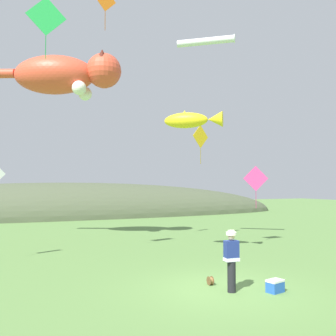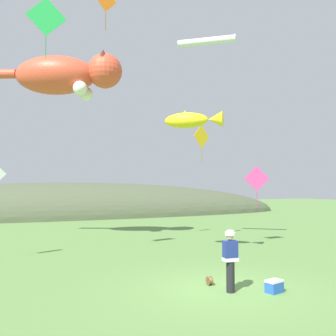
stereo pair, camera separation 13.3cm
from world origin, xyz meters
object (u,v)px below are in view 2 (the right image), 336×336
at_px(picnic_cooler, 274,286).
at_px(kite_giant_cat, 66,75).
at_px(kite_fish_windsock, 193,120).
at_px(kite_tube_streamer, 207,41).
at_px(kite_diamond_orange, 106,0).
at_px(kite_diamond_green, 46,17).
at_px(festival_attendant, 230,259).
at_px(kite_spool, 209,281).
at_px(kite_diamond_gold, 202,137).
at_px(kite_diamond_pink, 257,179).

relative_size(picnic_cooler, kite_giant_cat, 0.07).
xyz_separation_m(kite_fish_windsock, kite_tube_streamer, (1.91, 2.11, 4.53)).
relative_size(picnic_cooler, kite_diamond_orange, 0.27).
bearing_deg(kite_fish_windsock, kite_diamond_green, 174.66).
bearing_deg(festival_attendant, kite_fish_windsock, 74.94).
bearing_deg(kite_tube_streamer, kite_spool, -118.97).
xyz_separation_m(festival_attendant, kite_tube_streamer, (3.26, 7.12, 9.49)).
bearing_deg(festival_attendant, kite_diamond_orange, 103.81).
xyz_separation_m(kite_diamond_green, kite_diamond_gold, (8.83, 3.77, -3.76)).
height_order(festival_attendant, kite_fish_windsock, kite_fish_windsock).
height_order(festival_attendant, kite_diamond_pink, kite_diamond_pink).
height_order(kite_giant_cat, kite_diamond_gold, kite_giant_cat).
bearing_deg(kite_giant_cat, kite_spool, -74.01).
bearing_deg(kite_giant_cat, kite_diamond_orange, -70.99).
distance_m(festival_attendant, kite_diamond_green, 11.32).
xyz_separation_m(kite_giant_cat, kite_diamond_orange, (1.27, -3.68, 2.72)).
xyz_separation_m(kite_tube_streamer, kite_diamond_gold, (0.86, 2.23, -4.60)).
bearing_deg(kite_diamond_green, kite_fish_windsock, -5.34).
distance_m(picnic_cooler, kite_diamond_orange, 14.50).
height_order(kite_spool, kite_tube_streamer, kite_tube_streamer).
relative_size(kite_fish_windsock, kite_diamond_orange, 1.20).
bearing_deg(picnic_cooler, kite_giant_cat, 109.94).
bearing_deg(kite_diamond_green, kite_diamond_gold, 23.13).
distance_m(festival_attendant, kite_fish_windsock, 7.18).
distance_m(kite_giant_cat, kite_diamond_green, 5.96).
distance_m(festival_attendant, kite_diamond_orange, 13.39).
bearing_deg(kite_diamond_green, picnic_cooler, -46.18).
height_order(festival_attendant, kite_spool, festival_attendant).
height_order(kite_spool, kite_fish_windsock, kite_fish_windsock).
bearing_deg(kite_giant_cat, kite_tube_streamer, -33.15).
xyz_separation_m(festival_attendant, kite_diamond_orange, (-1.88, 7.63, 10.84)).
xyz_separation_m(kite_spool, kite_tube_streamer, (3.43, 6.20, 10.31)).
height_order(kite_tube_streamer, kite_diamond_gold, kite_tube_streamer).
xyz_separation_m(kite_giant_cat, kite_fish_windsock, (4.49, -6.29, -3.16)).
bearing_deg(kite_tube_streamer, kite_diamond_pink, -2.91).
distance_m(kite_tube_streamer, kite_diamond_green, 8.16).
height_order(kite_giant_cat, kite_diamond_pink, kite_giant_cat).
bearing_deg(kite_fish_windsock, kite_diamond_orange, 140.98).
height_order(kite_giant_cat, kite_diamond_green, kite_diamond_green).
bearing_deg(kite_diamond_pink, kite_spool, -136.18).
relative_size(festival_attendant, kite_fish_windsock, 0.72).
xyz_separation_m(kite_giant_cat, kite_diamond_pink, (9.28, -4.33, -5.64)).
bearing_deg(kite_diamond_pink, kite_diamond_green, -172.66).
xyz_separation_m(kite_tube_streamer, kite_diamond_pink, (2.87, -0.15, -7.01)).
relative_size(kite_tube_streamer, kite_diamond_green, 1.05).
bearing_deg(festival_attendant, kite_diamond_pink, 48.67).
xyz_separation_m(festival_attendant, kite_spool, (-0.17, 0.93, -0.82)).
height_order(kite_spool, kite_diamond_orange, kite_diamond_orange).
relative_size(kite_spool, kite_diamond_gold, 0.12).
height_order(picnic_cooler, kite_tube_streamer, kite_tube_streamer).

